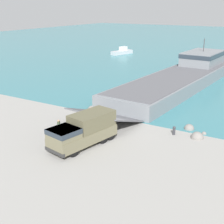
{
  "coord_description": "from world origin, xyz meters",
  "views": [
    {
      "loc": [
        15.35,
        -26.51,
        12.86
      ],
      "look_at": [
        -1.2,
        1.12,
        1.81
      ],
      "focal_mm": 50.0,
      "sensor_mm": 36.0,
      "label": 1
    }
  ],
  "objects_px": {
    "landing_craft": "(183,75)",
    "military_truck": "(83,130)",
    "mooring_bollard": "(174,130)",
    "soldier_on_ramp": "(59,127)",
    "moored_boat_a": "(122,52)"
  },
  "relations": [
    {
      "from": "landing_craft",
      "to": "military_truck",
      "type": "distance_m",
      "value": 28.8
    },
    {
      "from": "landing_craft",
      "to": "mooring_bollard",
      "type": "bearing_deg",
      "value": -70.0
    },
    {
      "from": "military_truck",
      "to": "moored_boat_a",
      "type": "relative_size",
      "value": 1.05
    },
    {
      "from": "landing_craft",
      "to": "mooring_bollard",
      "type": "distance_m",
      "value": 22.83
    },
    {
      "from": "mooring_bollard",
      "to": "landing_craft",
      "type": "bearing_deg",
      "value": 106.51
    },
    {
      "from": "moored_boat_a",
      "to": "military_truck",
      "type": "bearing_deg",
      "value": 131.39
    },
    {
      "from": "military_truck",
      "to": "moored_boat_a",
      "type": "bearing_deg",
      "value": -143.46
    },
    {
      "from": "military_truck",
      "to": "landing_craft",
      "type": "bearing_deg",
      "value": -169.27
    },
    {
      "from": "landing_craft",
      "to": "soldier_on_ramp",
      "type": "distance_m",
      "value": 28.54
    },
    {
      "from": "landing_craft",
      "to": "soldier_on_ramp",
      "type": "xyz_separation_m",
      "value": [
        -3.6,
        -28.31,
        -0.56
      ]
    },
    {
      "from": "moored_boat_a",
      "to": "landing_craft",
      "type": "bearing_deg",
      "value": 151.7
    },
    {
      "from": "military_truck",
      "to": "soldier_on_ramp",
      "type": "xyz_separation_m",
      "value": [
        -3.5,
        0.5,
        -0.53
      ]
    },
    {
      "from": "landing_craft",
      "to": "military_truck",
      "type": "bearing_deg",
      "value": -86.71
    },
    {
      "from": "military_truck",
      "to": "mooring_bollard",
      "type": "height_order",
      "value": "military_truck"
    },
    {
      "from": "soldier_on_ramp",
      "to": "mooring_bollard",
      "type": "distance_m",
      "value": 11.98
    }
  ]
}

